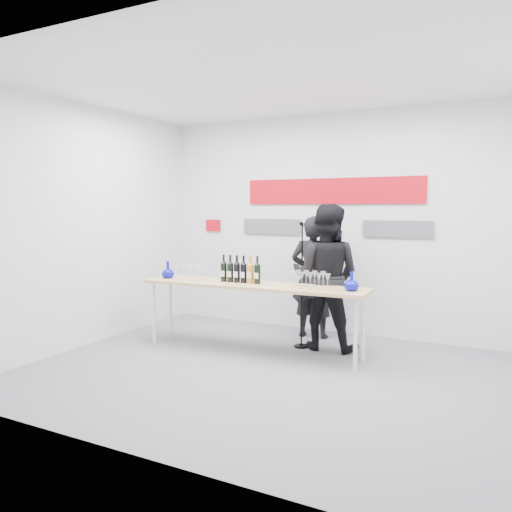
# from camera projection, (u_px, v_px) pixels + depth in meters

# --- Properties ---
(ground) EXTENTS (5.00, 5.00, 0.00)m
(ground) POSITION_uv_depth(u_px,v_px,m) (268.00, 373.00, 5.23)
(ground) COLOR slate
(ground) RESTS_ON ground
(back_wall) EXTENTS (5.00, 0.04, 3.00)m
(back_wall) POSITION_uv_depth(u_px,v_px,m) (331.00, 224.00, 6.85)
(back_wall) COLOR silver
(back_wall) RESTS_ON ground
(signage) EXTENTS (3.38, 0.02, 0.79)m
(signage) POSITION_uv_depth(u_px,v_px,m) (327.00, 202.00, 6.82)
(signage) COLOR #B70714
(signage) RESTS_ON back_wall
(tasting_table) EXTENTS (2.78, 0.68, 0.83)m
(tasting_table) POSITION_uv_depth(u_px,v_px,m) (252.00, 289.00, 5.91)
(tasting_table) COLOR #DABA75
(tasting_table) RESTS_ON ground
(wine_bottles) EXTENTS (0.53, 0.10, 0.33)m
(wine_bottles) POSITION_uv_depth(u_px,v_px,m) (240.00, 269.00, 5.98)
(wine_bottles) COLOR black
(wine_bottles) RESTS_ON tasting_table
(decanter_left) EXTENTS (0.16, 0.16, 0.21)m
(decanter_left) POSITION_uv_depth(u_px,v_px,m) (168.00, 270.00, 6.38)
(decanter_left) COLOR #080D99
(decanter_left) RESTS_ON tasting_table
(decanter_right) EXTENTS (0.16, 0.16, 0.21)m
(decanter_right) POSITION_uv_depth(u_px,v_px,m) (352.00, 281.00, 5.40)
(decanter_right) COLOR #080D99
(decanter_right) RESTS_ON tasting_table
(glasses_left) EXTENTS (0.37, 0.24, 0.18)m
(glasses_left) POSITION_uv_depth(u_px,v_px,m) (190.00, 272.00, 6.25)
(glasses_left) COLOR silver
(glasses_left) RESTS_ON tasting_table
(glasses_right) EXTENTS (0.47, 0.24, 0.18)m
(glasses_right) POSITION_uv_depth(u_px,v_px,m) (310.00, 280.00, 5.58)
(glasses_right) COLOR silver
(glasses_right) RESTS_ON tasting_table
(presenter_left) EXTENTS (0.63, 0.46, 1.62)m
(presenter_left) POSITION_uv_depth(u_px,v_px,m) (313.00, 277.00, 6.61)
(presenter_left) COLOR black
(presenter_left) RESTS_ON ground
(presenter_right) EXTENTS (0.90, 0.72, 1.77)m
(presenter_right) POSITION_uv_depth(u_px,v_px,m) (326.00, 277.00, 6.07)
(presenter_right) COLOR black
(presenter_right) RESTS_ON ground
(mic_stand) EXTENTS (0.18, 0.18, 1.56)m
(mic_stand) POSITION_uv_depth(u_px,v_px,m) (301.00, 309.00, 6.15)
(mic_stand) COLOR black
(mic_stand) RESTS_ON ground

